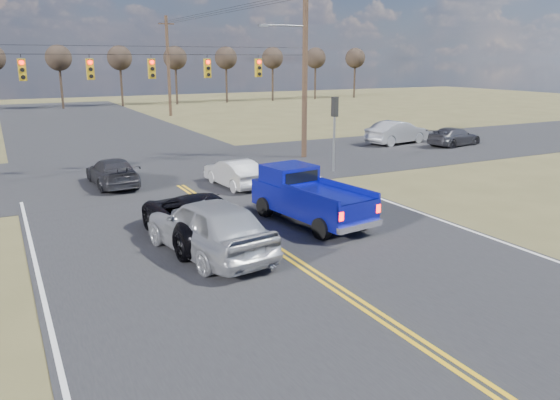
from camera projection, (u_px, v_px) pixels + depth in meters
name	position (u px, v px, depth m)	size (l,w,h in m)	color
ground	(351.00, 298.00, 13.58)	(160.00, 160.00, 0.00)	brown
road_main	(210.00, 206.00, 22.17)	(14.00, 120.00, 0.02)	#28282B
road_cross	(158.00, 171.00, 29.05)	(120.00, 12.00, 0.02)	#28282B
signal_gantry	(163.00, 73.00, 27.81)	(19.60, 4.83, 10.00)	#473323
utility_poles	(157.00, 71.00, 26.87)	(19.60, 58.32, 10.00)	#473323
treeline	(116.00, 60.00, 35.31)	(87.00, 117.80, 7.40)	#33261C
pickup_truck	(308.00, 197.00, 19.75)	(2.63, 5.37, 1.94)	black
silver_suv	(209.00, 226.00, 16.42)	(2.13, 5.29, 1.80)	#A4A6AC
black_suv	(195.00, 216.00, 18.03)	(2.53, 5.48, 1.52)	black
white_car_queue	(234.00, 173.00, 25.34)	(1.36, 3.91, 1.29)	silver
dgrey_car_queue	(112.00, 172.00, 25.50)	(1.81, 4.46, 1.29)	#2F2F34
cross_car_east_near	(397.00, 132.00, 38.08)	(4.88, 1.70, 1.61)	#AFB1B7
cross_car_east_far	(454.00, 137.00, 37.30)	(4.34, 1.77, 1.26)	#343439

